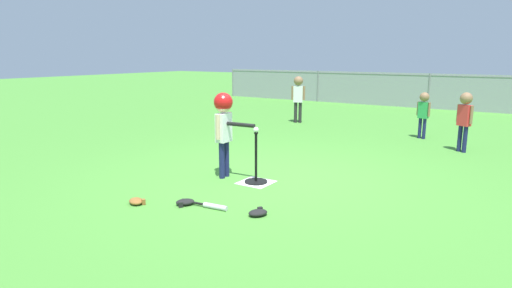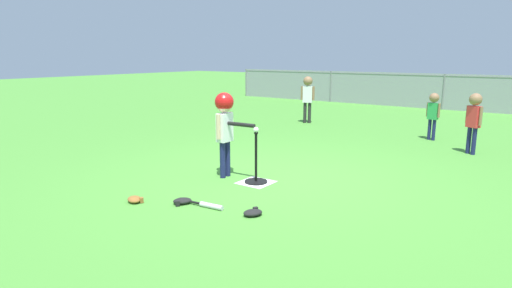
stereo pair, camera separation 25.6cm
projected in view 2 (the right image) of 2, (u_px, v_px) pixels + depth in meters
ground_plane at (276, 178)px, 6.20m from camera, size 60.00×60.00×0.00m
home_plate at (256, 182)px, 6.00m from camera, size 0.44×0.44×0.01m
batting_tee at (256, 175)px, 5.98m from camera, size 0.32×0.32×0.71m
baseball_on_tee at (256, 130)px, 5.85m from camera, size 0.07×0.07×0.07m
batter_child at (225, 117)px, 6.10m from camera, size 0.65×0.35×1.23m
fielder_deep_left at (433, 110)px, 8.86m from camera, size 0.28×0.19×0.98m
fielder_near_left at (474, 115)px, 7.58m from camera, size 0.29×0.22×1.09m
fielder_near_right at (308, 93)px, 11.07m from camera, size 0.34×0.24×1.21m
spare_bat_silver at (207, 205)px, 5.01m from camera, size 0.62×0.12×0.06m
glove_by_plate at (182, 201)px, 5.14m from camera, size 0.26×0.27×0.07m
glove_near_bats at (135, 199)px, 5.20m from camera, size 0.27×0.25×0.07m
glove_tossed_aside at (253, 213)px, 4.76m from camera, size 0.25×0.27×0.07m
outfield_fence at (443, 91)px, 13.84m from camera, size 16.06×0.06×1.15m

